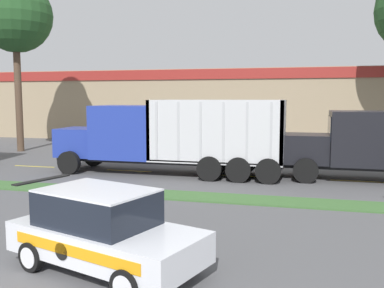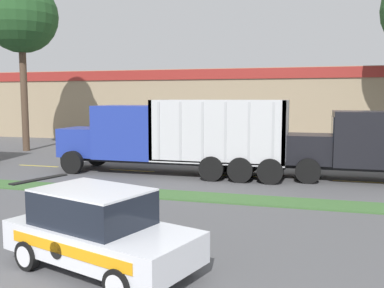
% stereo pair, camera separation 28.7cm
% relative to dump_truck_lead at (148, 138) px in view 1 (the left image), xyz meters
% --- Properties ---
extents(grass_verge, '(120.00, 1.41, 0.06)m').
position_rel_dump_truck_lead_xyz_m(grass_verge, '(2.25, -4.40, -1.66)').
color(grass_verge, '#3D6633').
rests_on(grass_verge, ground_plane).
extents(centre_line_3, '(2.40, 0.14, 0.01)m').
position_rel_dump_truck_lead_xyz_m(centre_line_3, '(-6.55, 0.31, -1.69)').
color(centre_line_3, yellow).
rests_on(centre_line_3, ground_plane).
extents(centre_line_4, '(2.40, 0.14, 0.01)m').
position_rel_dump_truck_lead_xyz_m(centre_line_4, '(-1.15, 0.31, -1.69)').
color(centre_line_4, yellow).
rests_on(centre_line_4, ground_plane).
extents(centre_line_5, '(2.40, 0.14, 0.01)m').
position_rel_dump_truck_lead_xyz_m(centre_line_5, '(4.25, 0.31, -1.69)').
color(centre_line_5, yellow).
rests_on(centre_line_5, ground_plane).
extents(centre_line_6, '(2.40, 0.14, 0.01)m').
position_rel_dump_truck_lead_xyz_m(centre_line_6, '(9.65, 0.31, -1.69)').
color(centre_line_6, yellow).
rests_on(centre_line_6, ground_plane).
extents(dump_truck_lead, '(11.08, 2.82, 3.54)m').
position_rel_dump_truck_lead_xyz_m(dump_truck_lead, '(0.00, 0.00, 0.00)').
color(dump_truck_lead, black).
rests_on(dump_truck_lead, ground_plane).
extents(rally_car, '(4.60, 3.08, 1.76)m').
position_rel_dump_truck_lead_xyz_m(rally_car, '(3.17, -11.30, -0.82)').
color(rally_car, silver).
rests_on(rally_car, ground_plane).
extents(store_building_backdrop, '(40.45, 12.10, 5.95)m').
position_rel_dump_truck_lead_xyz_m(store_building_backdrop, '(-1.24, 20.25, 1.28)').
color(store_building_backdrop, '#9E896B').
rests_on(store_building_backdrop, ground_plane).
extents(tree_behind_right, '(4.85, 4.85, 12.69)m').
position_rel_dump_truck_lead_xyz_m(tree_behind_right, '(-11.38, 5.79, 7.80)').
color(tree_behind_right, brown).
rests_on(tree_behind_right, ground_plane).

